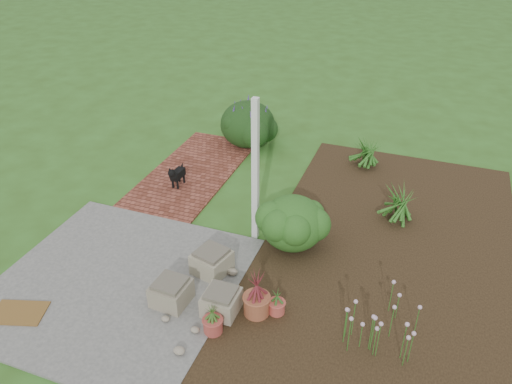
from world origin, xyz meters
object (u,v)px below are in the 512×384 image
(cream_ceramic_urn, at_px, (238,136))
(evergreen_shrub, at_px, (293,222))
(stone_trough_near, at_px, (171,293))
(black_dog, at_px, (177,174))

(cream_ceramic_urn, height_order, evergreen_shrub, evergreen_shrub)
(evergreen_shrub, bearing_deg, cream_ceramic_urn, 125.13)
(stone_trough_near, height_order, cream_ceramic_urn, cream_ceramic_urn)
(cream_ceramic_urn, relative_size, evergreen_shrub, 0.34)
(cream_ceramic_urn, bearing_deg, black_dog, -100.59)
(stone_trough_near, distance_m, cream_ceramic_urn, 5.20)
(stone_trough_near, xyz_separation_m, cream_ceramic_urn, (-1.04, 5.10, 0.02))
(stone_trough_near, distance_m, black_dog, 3.24)
(black_dog, distance_m, evergreen_shrub, 2.84)
(stone_trough_near, bearing_deg, cream_ceramic_urn, 101.49)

